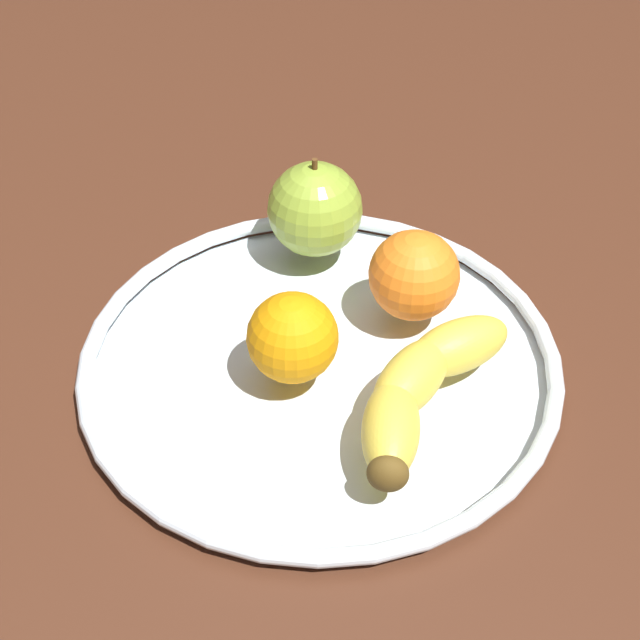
{
  "coord_description": "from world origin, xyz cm",
  "views": [
    {
      "loc": [
        42.77,
        18.12,
        47.12
      ],
      "look_at": [
        0.0,
        0.0,
        4.8
      ],
      "focal_mm": 51.52,
      "sensor_mm": 36.0,
      "label": 1
    }
  ],
  "objects_px": {
    "fruit_bowl": "(320,360)",
    "orange_front_right": "(292,338)",
    "orange_front_left": "(414,275)",
    "banana": "(420,387)",
    "apple": "(315,209)"
  },
  "relations": [
    {
      "from": "banana",
      "to": "apple",
      "type": "bearing_deg",
      "value": -123.89
    },
    {
      "from": "banana",
      "to": "orange_front_left",
      "type": "relative_size",
      "value": 2.67
    },
    {
      "from": "banana",
      "to": "apple",
      "type": "xyz_separation_m",
      "value": [
        -0.13,
        -0.13,
        0.02
      ]
    },
    {
      "from": "fruit_bowl",
      "to": "orange_front_left",
      "type": "bearing_deg",
      "value": 146.24
    },
    {
      "from": "orange_front_right",
      "to": "orange_front_left",
      "type": "bearing_deg",
      "value": 149.24
    },
    {
      "from": "fruit_bowl",
      "to": "banana",
      "type": "relative_size",
      "value": 1.94
    },
    {
      "from": "fruit_bowl",
      "to": "orange_front_right",
      "type": "distance_m",
      "value": 0.05
    },
    {
      "from": "apple",
      "to": "orange_front_left",
      "type": "distance_m",
      "value": 0.1
    },
    {
      "from": "orange_front_right",
      "to": "orange_front_left",
      "type": "distance_m",
      "value": 0.11
    },
    {
      "from": "orange_front_right",
      "to": "orange_front_left",
      "type": "xyz_separation_m",
      "value": [
        -0.09,
        0.05,
        0.0
      ]
    },
    {
      "from": "apple",
      "to": "orange_front_right",
      "type": "relative_size",
      "value": 1.32
    },
    {
      "from": "banana",
      "to": "apple",
      "type": "relative_size",
      "value": 2.14
    },
    {
      "from": "fruit_bowl",
      "to": "banana",
      "type": "xyz_separation_m",
      "value": [
        0.02,
        0.08,
        0.03
      ]
    },
    {
      "from": "fruit_bowl",
      "to": "orange_front_right",
      "type": "height_order",
      "value": "orange_front_right"
    },
    {
      "from": "apple",
      "to": "orange_front_left",
      "type": "xyz_separation_m",
      "value": [
        0.04,
        0.1,
        -0.0
      ]
    }
  ]
}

